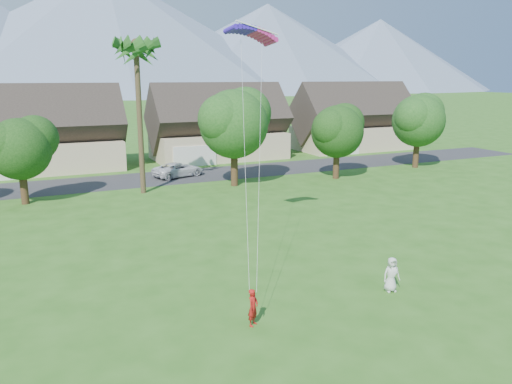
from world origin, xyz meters
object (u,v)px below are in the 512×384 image
watcher (391,274)px  parafoil_kite (252,31)px  kite_flyer (253,307)px  parked_car (178,170)px

watcher → parafoil_kite: size_ratio=0.55×
kite_flyer → parafoil_kite: size_ratio=0.52×
kite_flyer → parked_car: kite_flyer is taller
watcher → parafoil_kite: (-3.42, 7.85, 10.96)m
kite_flyer → parked_car: bearing=40.8°
watcher → parafoil_kite: 13.91m
watcher → parafoil_kite: bearing=124.4°
watcher → parafoil_kite: parafoil_kite is taller
watcher → kite_flyer: bearing=-166.3°
parafoil_kite → kite_flyer: bearing=-123.5°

